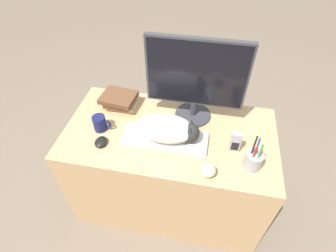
{
  "coord_description": "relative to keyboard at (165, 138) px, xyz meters",
  "views": [
    {
      "loc": [
        0.19,
        -0.71,
        1.83
      ],
      "look_at": [
        -0.01,
        0.31,
        0.78
      ],
      "focal_mm": 28.0,
      "sensor_mm": 36.0,
      "label": 1
    }
  ],
  "objects": [
    {
      "name": "monitor",
      "position": [
        0.13,
        0.23,
        0.27
      ],
      "size": [
        0.55,
        0.22,
        0.51
      ],
      "color": "#333338",
      "rests_on": "desk"
    },
    {
      "name": "baseball",
      "position": [
        0.26,
        -0.19,
        0.03
      ],
      "size": [
        0.08,
        0.08,
        0.08
      ],
      "color": "beige",
      "rests_on": "desk"
    },
    {
      "name": "computer_mouse",
      "position": [
        -0.34,
        -0.1,
        0.0
      ],
      "size": [
        0.07,
        0.08,
        0.03
      ],
      "color": "black",
      "rests_on": "desk"
    },
    {
      "name": "pen_cup",
      "position": [
        0.47,
        -0.09,
        0.04
      ],
      "size": [
        0.09,
        0.09,
        0.22
      ],
      "color": "#939399",
      "rests_on": "desk"
    },
    {
      "name": "book_stack",
      "position": [
        -0.34,
        0.22,
        0.04
      ],
      "size": [
        0.22,
        0.19,
        0.09
      ],
      "color": "#C6B284",
      "rests_on": "desk"
    },
    {
      "name": "ground_plane",
      "position": [
        0.01,
        -0.26,
        -0.74
      ],
      "size": [
        12.0,
        12.0,
        0.0
      ],
      "primitive_type": "plane",
      "color": "#6B5B4C"
    },
    {
      "name": "keyboard",
      "position": [
        0.0,
        0.0,
        0.0
      ],
      "size": [
        0.48,
        0.16,
        0.02
      ],
      "color": "silver",
      "rests_on": "desk"
    },
    {
      "name": "coffee_mug",
      "position": [
        -0.38,
        0.01,
        0.04
      ],
      "size": [
        0.11,
        0.07,
        0.09
      ],
      "color": "#141947",
      "rests_on": "desk"
    },
    {
      "name": "cat",
      "position": [
        0.02,
        0.0,
        0.08
      ],
      "size": [
        0.35,
        0.18,
        0.14
      ],
      "color": "white",
      "rests_on": "keyboard"
    },
    {
      "name": "desk",
      "position": [
        0.01,
        0.06,
        -0.37
      ],
      "size": [
        1.23,
        0.64,
        0.72
      ],
      "color": "tan",
      "rests_on": "ground_plane"
    },
    {
      "name": "phone",
      "position": [
        0.38,
        -0.0,
        0.05
      ],
      "size": [
        0.05,
        0.03,
        0.13
      ],
      "color": "#99999E",
      "rests_on": "desk"
    }
  ]
}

